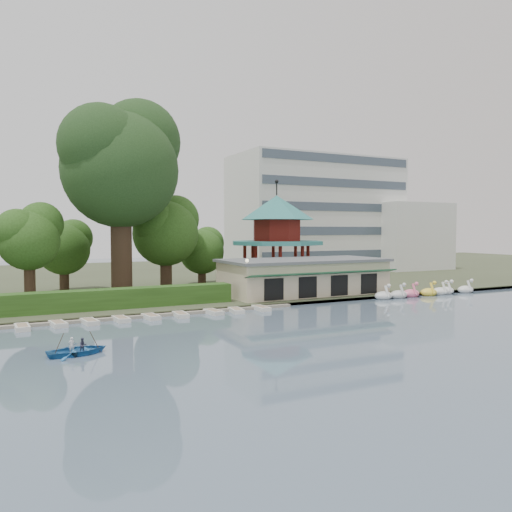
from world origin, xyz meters
TOP-DOWN VIEW (x-y plane):
  - ground_plane at (0.00, 0.00)m, footprint 220.00×220.00m
  - shore at (0.00, 52.00)m, footprint 220.00×70.00m
  - embankment at (0.00, 17.30)m, footprint 220.00×0.60m
  - dock at (-12.00, 17.20)m, footprint 34.00×1.60m
  - boathouse at (10.00, 21.97)m, footprint 18.60×9.39m
  - pavilion at (12.00, 32.00)m, footprint 12.40×12.40m
  - office_building at (32.67, 49.00)m, footprint 38.00×18.00m
  - hedge at (-15.00, 20.50)m, footprint 30.00×2.00m
  - lamp_post at (1.50, 19.00)m, footprint 0.36×0.36m
  - big_tree at (-8.83, 28.20)m, footprint 13.39×12.47m
  - small_trees at (-10.90, 31.79)m, footprint 39.05×15.95m
  - swan_boats at (23.14, 16.62)m, footprint 14.78×2.01m
  - moored_rowboats at (-12.68, 15.84)m, footprint 29.42×2.74m
  - rowboat_with_passengers at (-16.14, 5.88)m, footprint 5.28×4.05m

SIDE VIEW (x-z plane):
  - ground_plane at x=0.00m, z-range 0.00..0.00m
  - dock at x=-12.00m, z-range 0.00..0.24m
  - embankment at x=0.00m, z-range 0.00..0.30m
  - moored_rowboats at x=-12.68m, z-range 0.00..0.36m
  - shore at x=0.00m, z-range 0.00..0.40m
  - swan_boats at x=23.14m, z-range -0.56..1.35m
  - rowboat_with_passengers at x=-16.14m, z-range -0.50..1.52m
  - hedge at x=-15.00m, z-range 0.40..2.20m
  - boathouse at x=10.00m, z-range 0.42..4.32m
  - lamp_post at x=1.50m, z-range 1.20..5.48m
  - small_trees at x=-10.90m, z-range 0.67..12.07m
  - pavilion at x=12.00m, z-range 0.73..14.23m
  - office_building at x=32.67m, z-range -0.27..19.73m
  - big_tree at x=-8.83m, z-range 4.22..25.73m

